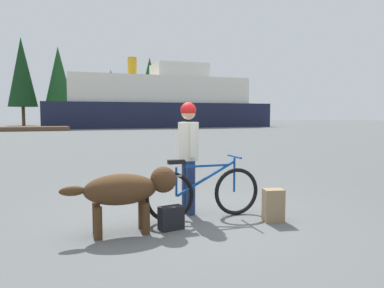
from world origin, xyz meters
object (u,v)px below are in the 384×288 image
(person_cyclist, at_px, (188,147))
(sailboat_moored, at_px, (133,123))
(dog, at_px, (128,190))
(backpack, at_px, (273,205))
(bicycle, at_px, (203,192))
(ferry_boat, at_px, (159,103))
(handbag_pannier, at_px, (171,218))

(person_cyclist, distance_m, sailboat_moored, 43.71)
(dog, relative_size, backpack, 3.17)
(bicycle, height_order, ferry_boat, ferry_boat)
(person_cyclist, bearing_deg, backpack, -40.25)
(sailboat_moored, bearing_deg, backpack, -97.71)
(backpack, bearing_deg, dog, 174.58)
(person_cyclist, bearing_deg, handbag_pannier, -124.73)
(person_cyclist, bearing_deg, ferry_boat, 76.27)
(backpack, xyz_separation_m, ferry_boat, (8.63, 40.29, 2.75))
(backpack, relative_size, sailboat_moored, 0.06)
(dog, xyz_separation_m, handbag_pannier, (0.57, -0.05, -0.42))
(bicycle, height_order, handbag_pannier, bicycle)
(bicycle, relative_size, dog, 1.20)
(person_cyclist, bearing_deg, bicycle, -73.00)
(dog, relative_size, handbag_pannier, 4.65)
(backpack, height_order, handbag_pannier, backpack)
(bicycle, distance_m, ferry_boat, 41.01)
(person_cyclist, xyz_separation_m, backpack, (1.00, -0.85, -0.80))
(dog, height_order, handbag_pannier, dog)
(bicycle, distance_m, dog, 1.21)
(handbag_pannier, xyz_separation_m, ferry_boat, (10.12, 40.14, 2.83))
(bicycle, relative_size, backpack, 3.80)
(person_cyclist, distance_m, ferry_boat, 40.65)
(bicycle, height_order, dog, bicycle)
(person_cyclist, distance_m, backpack, 1.54)
(bicycle, xyz_separation_m, backpack, (0.89, -0.49, -0.16))
(bicycle, height_order, backpack, bicycle)
(backpack, xyz_separation_m, sailboat_moored, (5.95, 43.99, 0.26))
(person_cyclist, xyz_separation_m, dog, (-1.05, -0.65, -0.47))
(bicycle, height_order, sailboat_moored, sailboat_moored)
(person_cyclist, relative_size, backpack, 3.67)
(handbag_pannier, xyz_separation_m, sailboat_moored, (7.44, 43.84, 0.34))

